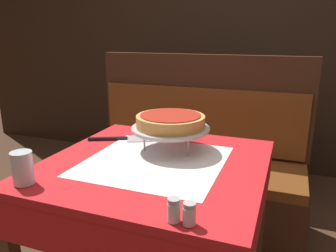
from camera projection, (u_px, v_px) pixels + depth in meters
The scene contains 11 objects.
dining_table_front at pixel (155, 185), 1.34m from camera, with size 0.86×0.86×0.76m.
dining_table_rear at pixel (247, 111), 2.68m from camera, with size 0.60×0.60×0.76m.
booth_bench at pixel (192, 178), 2.19m from camera, with size 1.44×0.52×1.12m.
back_wall_panel at pixel (239, 40), 2.96m from camera, with size 6.00×0.04×2.40m, color black.
pizza_pan_stand at pixel (170, 129), 1.42m from camera, with size 0.34×0.34×0.10m.
deep_dish_pizza at pixel (170, 121), 1.41m from camera, with size 0.30×0.30×0.05m.
pizza_server at pixel (124, 139), 1.57m from camera, with size 0.30×0.18×0.01m.
water_glass_near at pixel (23, 168), 1.10m from camera, with size 0.07×0.07×0.11m.
salt_shaker at pixel (174, 210), 0.88m from camera, with size 0.04×0.04×0.07m.
pepper_shaker at pixel (189, 214), 0.86m from camera, with size 0.04×0.04×0.06m.
condiment_caddy at pixel (237, 93), 2.61m from camera, with size 0.12×0.12×0.16m.
Camera 1 is at (0.48, -1.12, 1.25)m, focal length 35.00 mm.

